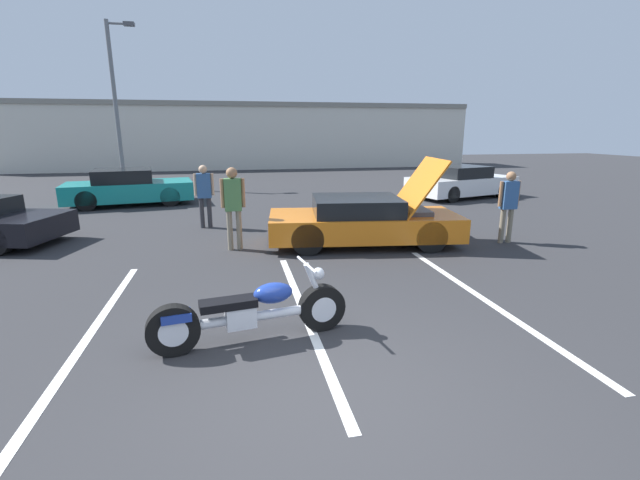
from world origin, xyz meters
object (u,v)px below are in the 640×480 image
object	(u,v)px
light_pole	(117,98)
motorcycle	(251,313)
parked_car_right_row	(461,182)
spectator_near_motorcycle	(204,191)
spectator_by_show_car	(233,201)
show_car_hood_open	(364,221)
parked_car_mid_row	(129,188)
spectator_midground	(509,201)

from	to	relation	value
light_pole	motorcycle	xyz separation A→B (m)	(4.94, -16.20, -3.56)
light_pole	parked_car_right_row	bearing A→B (deg)	-22.87
spectator_near_motorcycle	spectator_by_show_car	xyz separation A→B (m)	(0.74, -2.41, 0.09)
show_car_hood_open	parked_car_mid_row	xyz separation A→B (m)	(-6.53, 6.91, 0.04)
parked_car_right_row	motorcycle	bearing A→B (deg)	-145.60
light_pole	spectator_near_motorcycle	world-z (taller)	light_pole
light_pole	spectator_near_motorcycle	bearing A→B (deg)	-66.72
motorcycle	spectator_midground	world-z (taller)	spectator_midground
spectator_near_motorcycle	spectator_by_show_car	bearing A→B (deg)	-72.98
motorcycle	spectator_midground	distance (m)	7.16
spectator_near_motorcycle	parked_car_right_row	bearing A→B (deg)	20.95
spectator_by_show_car	spectator_midground	xyz separation A→B (m)	(6.23, -0.64, -0.10)
spectator_midground	light_pole	bearing A→B (deg)	131.46
light_pole	parked_car_right_row	distance (m)	15.17
motorcycle	spectator_by_show_car	distance (m)	4.43
parked_car_mid_row	spectator_by_show_car	world-z (taller)	spectator_by_show_car
light_pole	parked_car_mid_row	distance (m)	6.17
light_pole	spectator_near_motorcycle	size ratio (longest dim) A/B	4.23
parked_car_mid_row	spectator_near_motorcycle	bearing A→B (deg)	-66.19
spectator_midground	spectator_near_motorcycle	bearing A→B (deg)	156.32
spectator_by_show_car	spectator_near_motorcycle	bearing A→B (deg)	107.02
light_pole	spectator_by_show_car	xyz separation A→B (m)	(4.79, -11.83, -2.85)
show_car_hood_open	parked_car_right_row	xyz separation A→B (m)	(5.91, 6.20, 0.02)
show_car_hood_open	spectator_near_motorcycle	bearing A→B (deg)	152.61
motorcycle	spectator_by_show_car	world-z (taller)	spectator_by_show_car
light_pole	spectator_near_motorcycle	distance (m)	10.66
spectator_near_motorcycle	show_car_hood_open	bearing A→B (deg)	-34.62
spectator_by_show_car	spectator_midground	bearing A→B (deg)	-5.87
show_car_hood_open	parked_car_mid_row	distance (m)	9.50
parked_car_right_row	spectator_midground	bearing A→B (deg)	-127.10
parked_car_right_row	spectator_near_motorcycle	bearing A→B (deg)	-174.91
show_car_hood_open	spectator_midground	world-z (taller)	show_car_hood_open
light_pole	motorcycle	world-z (taller)	light_pole
parked_car_right_row	spectator_by_show_car	distance (m)	10.74
show_car_hood_open	spectator_near_motorcycle	xyz separation A→B (m)	(-3.67, 2.54, 0.44)
light_pole	show_car_hood_open	world-z (taller)	light_pole
parked_car_mid_row	spectator_midground	bearing A→B (deg)	-46.44
spectator_near_motorcycle	parked_car_mid_row	bearing A→B (deg)	123.16
spectator_by_show_car	spectator_midground	distance (m)	6.26
show_car_hood_open	spectator_by_show_car	world-z (taller)	show_car_hood_open
spectator_near_motorcycle	spectator_midground	size ratio (longest dim) A/B	1.01
show_car_hood_open	spectator_by_show_car	xyz separation A→B (m)	(-2.93, 0.12, 0.53)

